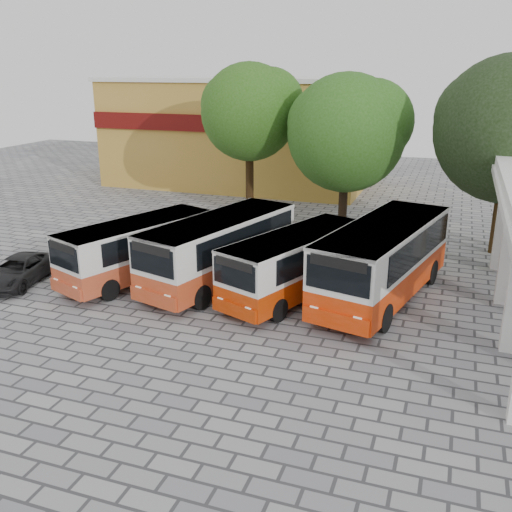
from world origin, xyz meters
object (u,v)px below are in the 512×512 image
at_px(bus_centre_left, 220,247).
at_px(parked_car, 18,271).
at_px(bus_far_left, 138,246).
at_px(bus_far_right, 384,257).
at_px(bus_centre_right, 296,261).

relative_size(bus_centre_left, parked_car, 2.04).
bearing_deg(bus_far_left, parked_car, -133.92).
relative_size(bus_centre_left, bus_far_right, 0.94).
bearing_deg(bus_centre_left, bus_centre_right, 10.26).
bearing_deg(bus_centre_right, bus_far_left, -155.91).
bearing_deg(bus_far_right, parked_car, -153.83).
height_order(bus_far_right, parked_car, bus_far_right).
xyz_separation_m(bus_far_left, bus_centre_right, (7.12, 0.37, 0.01)).
xyz_separation_m(bus_centre_left, bus_far_right, (6.90, 0.55, 0.12)).
distance_m(bus_far_left, bus_far_right, 10.60).
distance_m(bus_centre_left, bus_centre_right, 3.51).
bearing_deg(parked_car, bus_far_right, 2.75).
height_order(bus_centre_left, bus_centre_right, bus_centre_left).
bearing_deg(bus_centre_right, parked_car, -146.44).
height_order(bus_far_left, parked_car, bus_far_left).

